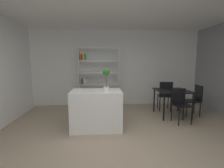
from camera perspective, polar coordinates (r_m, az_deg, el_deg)
ground_plane at (r=3.32m, az=1.47°, el=-21.06°), size 9.34×9.34×0.00m
back_partition at (r=6.04m, az=-1.20°, el=5.61°), size 6.79×0.06×2.75m
kitchen_island at (r=3.96m, az=-5.46°, el=-8.97°), size 1.18×0.74×0.93m
potted_plant_on_island at (r=3.74m, az=-2.06°, el=2.48°), size 0.16×0.16×0.52m
open_bookshelf at (r=5.65m, az=-5.60°, el=1.89°), size 1.38×0.30×2.08m
dining_table at (r=5.12m, az=20.48°, el=-2.97°), size 0.93×0.95×0.78m
dining_chair_near at (r=4.70m, az=22.81°, el=-5.84°), size 0.46×0.46×0.90m
dining_chair_far at (r=5.58m, az=18.21°, el=-3.20°), size 0.47×0.46×0.97m
dining_chair_window_side at (r=5.46m, az=27.04°, el=-4.38°), size 0.49×0.45×0.92m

